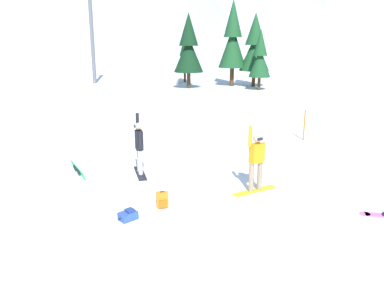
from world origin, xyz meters
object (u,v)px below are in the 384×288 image
pine_tree_tall (260,57)px  ski_lift_tower (91,27)px  snowboarder_foreground (256,161)px  snowboarder_midground (139,146)px  pine_tree_broad (185,57)px  pine_tree_leaning (189,48)px  pine_tree_twin (255,47)px  loose_snowboard_near_right (78,170)px  backpack_orange (162,200)px  trail_marker_pole (304,125)px  pine_tree_short (233,39)px  backpack_blue (128,215)px

pine_tree_tall → ski_lift_tower: 16.77m
snowboarder_foreground → snowboarder_midground: 4.04m
pine_tree_tall → pine_tree_broad: bearing=133.0°
pine_tree_leaning → pine_tree_twin: bearing=8.7°
loose_snowboard_near_right → backpack_orange: 4.22m
pine_tree_broad → pine_tree_tall: size_ratio=0.90×
pine_tree_twin → backpack_orange: bearing=-107.3°
trail_marker_pole → pine_tree_leaning: pine_tree_leaning is taller
loose_snowboard_near_right → ski_lift_tower: bearing=98.2°
snowboarder_foreground → trail_marker_pole: (3.57, 6.02, -0.27)m
snowboarder_midground → pine_tree_tall: pine_tree_tall is taller
loose_snowboard_near_right → ski_lift_tower: (-4.01, 27.85, 5.36)m
pine_tree_tall → pine_tree_twin: bearing=87.9°
snowboarder_midground → pine_tree_broad: bearing=84.0°
pine_tree_leaning → pine_tree_short: 4.47m
backpack_blue → pine_tree_tall: (9.23, 25.23, 2.71)m
pine_tree_leaning → ski_lift_tower: size_ratio=0.70×
loose_snowboard_near_right → pine_tree_broad: size_ratio=0.37×
backpack_orange → pine_tree_leaning: 26.57m
backpack_blue → ski_lift_tower: (-6.06, 31.60, 5.36)m
loose_snowboard_near_right → pine_tree_leaning: pine_tree_leaning is taller
trail_marker_pole → pine_tree_tall: pine_tree_tall is taller
pine_tree_short → pine_tree_tall: size_ratio=1.52×
backpack_orange → trail_marker_pole: trail_marker_pole is taller
backpack_blue → pine_tree_leaning: 27.37m
ski_lift_tower → snowboarder_foreground: bearing=-71.9°
backpack_orange → pine_tree_broad: (2.17, 31.15, 2.33)m
snowboarder_midground → pine_tree_short: pine_tree_short is taller
snowboarder_midground → backpack_orange: bearing=-74.9°
backpack_orange → backpack_blue: 1.13m
pine_tree_broad → pine_tree_short: (4.28, -3.48, 1.76)m
pine_tree_leaning → pine_tree_twin: pine_tree_twin is taller
snowboarder_foreground → pine_tree_broad: size_ratio=0.44×
pine_tree_broad → pine_tree_short: bearing=-39.1°
pine_tree_tall → pine_tree_twin: size_ratio=0.78×
pine_tree_broad → pine_tree_twin: bearing=-32.2°
pine_tree_twin → loose_snowboard_near_right: bearing=-115.2°
snowboarder_foreground → loose_snowboard_near_right: (-5.73, 2.02, -0.84)m
pine_tree_tall → pine_tree_leaning: bearing=164.1°
loose_snowboard_near_right → pine_tree_leaning: size_ratio=0.26×
snowboarder_foreground → pine_tree_leaning: bearing=91.2°
ski_lift_tower → pine_tree_leaning: bearing=-26.7°
backpack_blue → loose_snowboard_near_right: bearing=118.7°
trail_marker_pole → pine_tree_short: pine_tree_short is taller
pine_tree_broad → pine_tree_twin: 7.50m
backpack_blue → pine_tree_twin: 29.64m
loose_snowboard_near_right → backpack_blue: 4.27m
pine_tree_tall → loose_snowboard_near_right: bearing=-117.7°
snowboarder_foreground → ski_lift_tower: 31.75m
pine_tree_tall → backpack_blue: bearing=-110.1°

